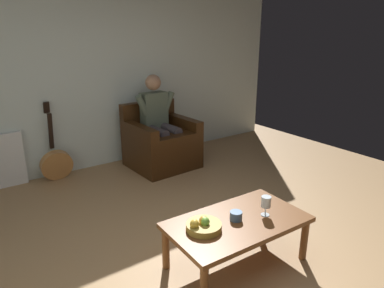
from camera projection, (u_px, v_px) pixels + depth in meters
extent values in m
plane|color=#A87F53|center=(224.00, 269.00, 2.80)|extent=(7.03, 7.03, 0.00)
cube|color=silver|center=(89.00, 67.00, 4.55)|extent=(6.25, 0.06, 2.76)
cube|color=#361E0C|center=(162.00, 152.00, 4.87)|extent=(0.89, 0.85, 0.42)
cube|color=#361E0C|center=(164.00, 135.00, 4.74)|extent=(0.62, 0.72, 0.10)
cube|color=#361E0C|center=(182.00, 125.00, 4.97)|extent=(0.17, 0.82, 0.24)
cube|color=#361E0C|center=(139.00, 134.00, 4.55)|extent=(0.17, 0.82, 0.24)
cube|color=#361E0C|center=(148.00, 117.00, 4.99)|extent=(0.85, 0.16, 0.46)
cube|color=#55614E|center=(154.00, 110.00, 4.82)|extent=(0.37, 0.20, 0.51)
sphere|color=#A87A5B|center=(153.00, 82.00, 4.70)|extent=(0.21, 0.21, 0.21)
cylinder|color=#40393E|center=(170.00, 129.00, 4.80)|extent=(0.15, 0.44, 0.13)
cylinder|color=#40393E|center=(179.00, 152.00, 4.72)|extent=(0.12, 0.12, 0.52)
cylinder|color=#55614E|center=(168.00, 101.00, 4.87)|extent=(0.20, 0.10, 0.29)
cylinder|color=#40393E|center=(157.00, 132.00, 4.67)|extent=(0.15, 0.44, 0.13)
cylinder|color=#40393E|center=(166.00, 155.00, 4.59)|extent=(0.12, 0.12, 0.52)
cylinder|color=#55614E|center=(142.00, 105.00, 4.63)|extent=(0.20, 0.10, 0.29)
cube|color=brown|center=(237.00, 222.00, 2.75)|extent=(1.14, 0.67, 0.04)
cylinder|color=brown|center=(304.00, 240.00, 2.87)|extent=(0.06, 0.06, 0.36)
cylinder|color=brown|center=(204.00, 287.00, 2.34)|extent=(0.06, 0.06, 0.36)
cylinder|color=brown|center=(259.00, 213.00, 3.29)|extent=(0.06, 0.06, 0.36)
cylinder|color=brown|center=(166.00, 248.00, 2.76)|extent=(0.06, 0.06, 0.36)
cylinder|color=#B6793F|center=(57.00, 165.00, 4.42)|extent=(0.40, 0.18, 0.41)
cylinder|color=black|center=(58.00, 165.00, 4.38)|extent=(0.11, 0.03, 0.11)
cube|color=black|center=(51.00, 131.00, 4.36)|extent=(0.05, 0.13, 0.48)
cube|color=black|center=(46.00, 107.00, 4.31)|extent=(0.07, 0.06, 0.14)
cube|color=white|center=(0.00, 162.00, 4.16)|extent=(0.54, 0.06, 0.67)
cylinder|color=silver|center=(265.00, 215.00, 2.82)|extent=(0.07, 0.07, 0.01)
cylinder|color=silver|center=(265.00, 211.00, 2.81)|extent=(0.01, 0.01, 0.07)
cylinder|color=silver|center=(266.00, 202.00, 2.78)|extent=(0.08, 0.08, 0.09)
cylinder|color=#590C19|center=(266.00, 204.00, 2.79)|extent=(0.07, 0.07, 0.04)
cylinder|color=#A28735|center=(204.00, 226.00, 2.61)|extent=(0.27, 0.27, 0.05)
sphere|color=gold|center=(195.00, 224.00, 2.56)|extent=(0.07, 0.07, 0.07)
sphere|color=#75B23D|center=(205.00, 222.00, 2.59)|extent=(0.07, 0.07, 0.07)
sphere|color=gold|center=(204.00, 220.00, 2.60)|extent=(0.07, 0.07, 0.07)
cylinder|color=#46688E|center=(236.00, 216.00, 2.74)|extent=(0.10, 0.10, 0.07)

